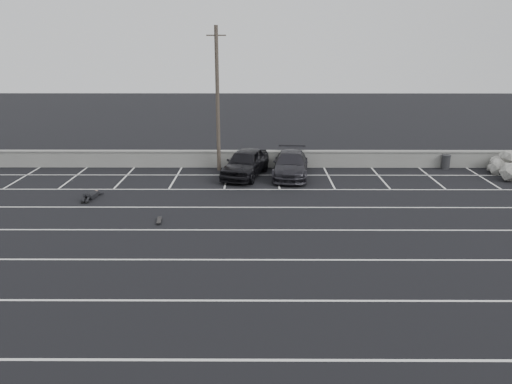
{
  "coord_description": "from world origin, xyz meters",
  "views": [
    {
      "loc": [
        -0.18,
        -16.77,
        7.72
      ],
      "look_at": [
        -0.26,
        5.26,
        1.0
      ],
      "focal_mm": 35.0,
      "sensor_mm": 36.0,
      "label": 1
    }
  ],
  "objects_px": {
    "trash_bin": "(446,162)",
    "skateboard": "(159,221)",
    "car_right": "(291,164)",
    "car_left": "(245,163)",
    "utility_pole": "(218,100)",
    "person": "(93,193)"
  },
  "relations": [
    {
      "from": "trash_bin",
      "to": "car_right",
      "type": "bearing_deg",
      "value": -169.46
    },
    {
      "from": "car_left",
      "to": "trash_bin",
      "type": "relative_size",
      "value": 5.41
    },
    {
      "from": "utility_pole",
      "to": "car_left",
      "type": "bearing_deg",
      "value": -40.69
    },
    {
      "from": "person",
      "to": "skateboard",
      "type": "height_order",
      "value": "person"
    },
    {
      "from": "person",
      "to": "utility_pole",
      "type": "bearing_deg",
      "value": 46.65
    },
    {
      "from": "utility_pole",
      "to": "trash_bin",
      "type": "bearing_deg",
      "value": 1.62
    },
    {
      "from": "car_right",
      "to": "skateboard",
      "type": "xyz_separation_m",
      "value": [
        -6.31,
        -7.82,
        -0.65
      ]
    },
    {
      "from": "car_right",
      "to": "car_left",
      "type": "bearing_deg",
      "value": -174.13
    },
    {
      "from": "car_right",
      "to": "person",
      "type": "bearing_deg",
      "value": -152.82
    },
    {
      "from": "car_right",
      "to": "person",
      "type": "distance_m",
      "value": 11.21
    },
    {
      "from": "utility_pole",
      "to": "trash_bin",
      "type": "relative_size",
      "value": 9.7
    },
    {
      "from": "car_right",
      "to": "utility_pole",
      "type": "relative_size",
      "value": 0.58
    },
    {
      "from": "utility_pole",
      "to": "skateboard",
      "type": "bearing_deg",
      "value": -102.04
    },
    {
      "from": "car_left",
      "to": "utility_pole",
      "type": "distance_m",
      "value": 4.16
    },
    {
      "from": "trash_bin",
      "to": "skateboard",
      "type": "bearing_deg",
      "value": -149.11
    },
    {
      "from": "car_left",
      "to": "utility_pole",
      "type": "bearing_deg",
      "value": 155.41
    },
    {
      "from": "car_left",
      "to": "skateboard",
      "type": "xyz_separation_m",
      "value": [
        -3.65,
        -7.8,
        -0.75
      ]
    },
    {
      "from": "car_left",
      "to": "car_right",
      "type": "relative_size",
      "value": 0.97
    },
    {
      "from": "car_left",
      "to": "utility_pole",
      "type": "relative_size",
      "value": 0.56
    },
    {
      "from": "utility_pole",
      "to": "trash_bin",
      "type": "height_order",
      "value": "utility_pole"
    },
    {
      "from": "car_right",
      "to": "utility_pole",
      "type": "bearing_deg",
      "value": 167.36
    },
    {
      "from": "car_left",
      "to": "skateboard",
      "type": "relative_size",
      "value": 6.57
    }
  ]
}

